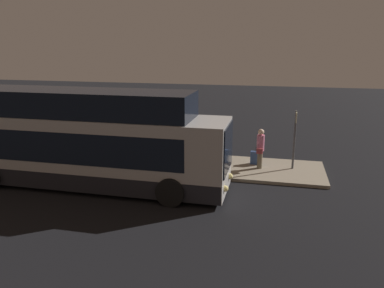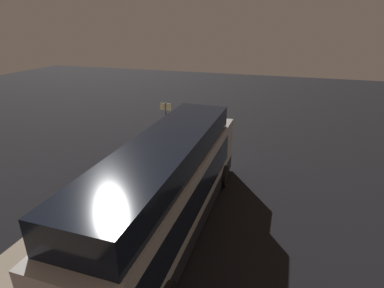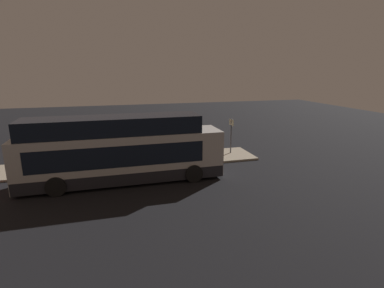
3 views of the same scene
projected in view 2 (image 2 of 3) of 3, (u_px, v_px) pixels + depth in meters
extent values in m
plane|color=black|center=(168.00, 228.00, 12.09)|extent=(80.00, 80.00, 0.00)
cube|color=gray|center=(98.00, 212.00, 13.00)|extent=(20.00, 3.36, 0.14)
cube|color=#B2ADA8|center=(172.00, 194.00, 11.51)|extent=(11.81, 2.44, 2.79)
cube|color=black|center=(172.00, 217.00, 11.90)|extent=(11.75, 2.46, 0.70)
cube|color=black|center=(168.00, 190.00, 11.12)|extent=(9.68, 2.47, 1.23)
cube|color=black|center=(211.00, 134.00, 16.58)|extent=(0.06, 2.15, 1.78)
sphere|color=#F9E58C|center=(199.00, 155.00, 17.30)|extent=(0.24, 0.24, 0.24)
sphere|color=#F9E58C|center=(222.00, 157.00, 16.91)|extent=(0.24, 0.24, 0.24)
cylinder|color=black|center=(179.00, 169.00, 15.79)|extent=(1.07, 0.30, 1.07)
cylinder|color=black|center=(224.00, 176.00, 15.09)|extent=(1.07, 0.30, 1.07)
cylinder|color=black|center=(90.00, 279.00, 9.02)|extent=(1.07, 0.30, 1.07)
cube|color=black|center=(165.00, 154.00, 10.38)|extent=(10.04, 2.25, 1.01)
cylinder|color=#6B604C|center=(162.00, 144.00, 19.02)|extent=(0.25, 0.25, 0.85)
cylinder|color=#CC6B8C|center=(161.00, 132.00, 18.72)|extent=(0.36, 0.36, 0.74)
sphere|color=beige|center=(161.00, 124.00, 18.53)|extent=(0.28, 0.28, 0.28)
cube|color=maroon|center=(165.00, 137.00, 18.75)|extent=(0.29, 0.15, 0.24)
cylinder|color=silver|center=(137.00, 187.00, 14.11)|extent=(0.33, 0.33, 0.74)
cylinder|color=#BF3333|center=(136.00, 174.00, 13.85)|extent=(0.47, 0.47, 0.65)
sphere|color=#9E7051|center=(135.00, 165.00, 13.68)|extent=(0.24, 0.24, 0.24)
cube|color=#598C59|center=(138.00, 182.00, 13.72)|extent=(0.28, 0.31, 0.24)
cylinder|color=#2D2D33|center=(101.00, 190.00, 13.86)|extent=(0.34, 0.34, 0.73)
cylinder|color=#262628|center=(99.00, 177.00, 13.61)|extent=(0.49, 0.49, 0.63)
sphere|color=tan|center=(98.00, 169.00, 13.45)|extent=(0.24, 0.24, 0.24)
cube|color=#334C7F|center=(97.00, 180.00, 13.90)|extent=(0.31, 0.26, 0.24)
cube|color=#334C7F|center=(152.00, 146.00, 19.02)|extent=(0.48, 0.23, 0.63)
cylinder|color=black|center=(152.00, 139.00, 18.86)|extent=(0.02, 0.02, 0.24)
cylinder|color=#4C4C51|center=(166.00, 122.00, 20.07)|extent=(0.10, 0.10, 2.72)
cube|color=beige|center=(166.00, 107.00, 19.67)|extent=(0.04, 0.76, 0.45)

